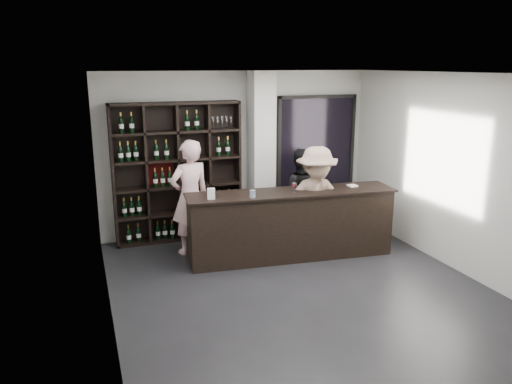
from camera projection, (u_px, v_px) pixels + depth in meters
name	position (u px, v px, depth m)	size (l,w,h in m)	color
floor	(299.00, 288.00, 6.92)	(5.00, 5.50, 0.01)	black
wine_shelf	(178.00, 172.00, 8.58)	(2.20, 0.35, 2.40)	black
structural_column	(261.00, 154.00, 8.92)	(0.40, 0.40, 2.90)	silver
glass_panel	(316.00, 151.00, 9.52)	(1.60, 0.08, 2.10)	black
tasting_counter	(291.00, 224.00, 7.90)	(3.30, 0.68, 1.09)	black
taster_pink	(190.00, 197.00, 8.01)	(0.68, 0.45, 1.87)	beige
taster_black	(299.00, 194.00, 8.67)	(0.79, 0.61, 1.62)	black
customer	(316.00, 202.00, 7.90)	(1.15, 0.66, 1.78)	gray
wine_glass	(294.00, 187.00, 7.67)	(0.08, 0.08, 0.19)	white
spit_cup	(253.00, 194.00, 7.38)	(0.09, 0.09, 0.11)	silver
napkin_stack	(352.00, 186.00, 8.08)	(0.13, 0.13, 0.02)	white
card_stand	(211.00, 194.00, 7.29)	(0.11, 0.06, 0.17)	white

